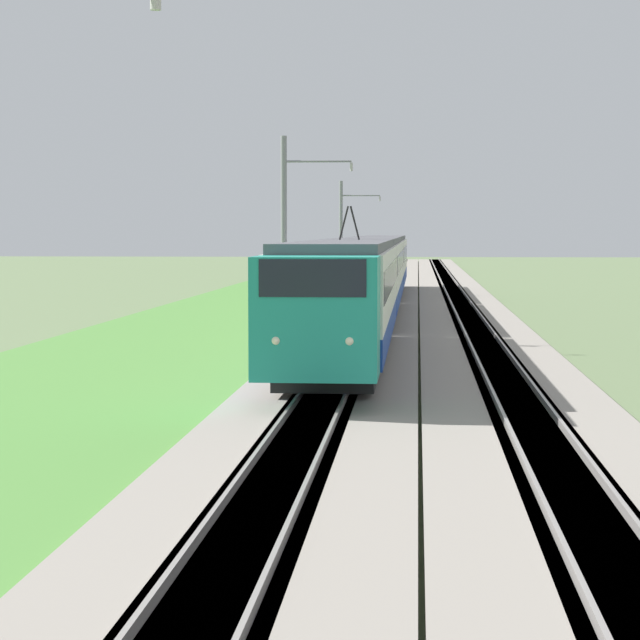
{
  "coord_description": "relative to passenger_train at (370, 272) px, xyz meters",
  "views": [
    {
      "loc": [
        -2.49,
        -2.18,
        4.17
      ],
      "look_at": [
        25.23,
        0.0,
        2.18
      ],
      "focal_mm": 70.0,
      "sensor_mm": 36.0,
      "label": 1
    }
  ],
  "objects": [
    {
      "name": "catenary_mast_far",
      "position": [
        20.12,
        2.51,
        1.45
      ],
      "size": [
        0.22,
        2.56,
        7.27
      ],
      "color": "slate",
      "rests_on": "ground"
    },
    {
      "name": "catenary_mast_mid",
      "position": [
        -12.84,
        2.51,
        1.58
      ],
      "size": [
        0.22,
        2.56,
        7.53
      ],
      "color": "slate",
      "rests_on": "ground"
    },
    {
      "name": "track_main",
      "position": [
        -4.49,
        0.0,
        -2.16
      ],
      "size": [
        240.0,
        1.57,
        0.45
      ],
      "color": "#4C4238",
      "rests_on": "ground"
    },
    {
      "name": "track_adjacent",
      "position": [
        -4.49,
        -4.48,
        -2.16
      ],
      "size": [
        240.0,
        1.57,
        0.45
      ],
      "color": "#4C4238",
      "rests_on": "ground"
    },
    {
      "name": "ballast_main",
      "position": [
        -4.49,
        0.0,
        -2.17
      ],
      "size": [
        240.0,
        4.4,
        0.3
      ],
      "color": "gray",
      "rests_on": "ground"
    },
    {
      "name": "ballast_adjacent",
      "position": [
        -4.49,
        -4.48,
        -2.17
      ],
      "size": [
        240.0,
        4.4,
        0.3
      ],
      "color": "gray",
      "rests_on": "ground"
    },
    {
      "name": "grass_verge",
      "position": [
        -4.49,
        5.68,
        -2.26
      ],
      "size": [
        240.0,
        12.11,
        0.12
      ],
      "color": "#4C8438",
      "rests_on": "ground"
    },
    {
      "name": "passenger_train",
      "position": [
        0.0,
        0.0,
        0.0
      ],
      "size": [
        62.05,
        2.82,
        4.97
      ],
      "rotation": [
        0.0,
        0.0,
        3.14
      ],
      "color": "teal",
      "rests_on": "ground"
    }
  ]
}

